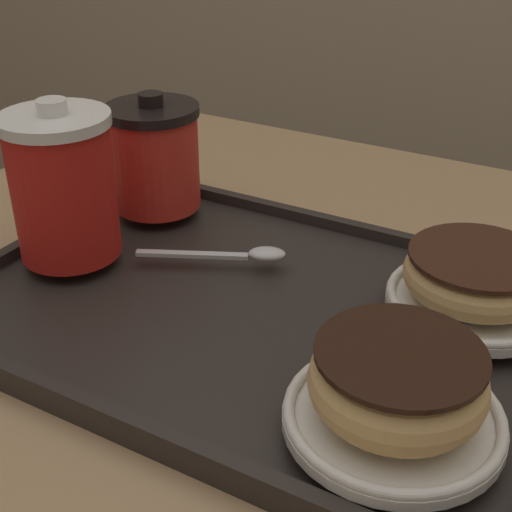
% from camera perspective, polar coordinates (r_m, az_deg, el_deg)
% --- Properties ---
extents(cafe_table, '(0.92, 0.90, 0.70)m').
position_cam_1_polar(cafe_table, '(0.74, 0.67, -16.15)').
color(cafe_table, tan).
rests_on(cafe_table, ground_plane).
extents(serving_tray, '(0.51, 0.36, 0.02)m').
position_cam_1_polar(serving_tray, '(0.62, -0.00, -4.58)').
color(serving_tray, '#282321').
rests_on(serving_tray, cafe_table).
extents(coffee_cup_front, '(0.10, 0.10, 0.15)m').
position_cam_1_polar(coffee_cup_front, '(0.67, -15.18, 5.48)').
color(coffee_cup_front, red).
rests_on(coffee_cup_front, serving_tray).
extents(coffee_cup_rear, '(0.10, 0.10, 0.12)m').
position_cam_1_polar(coffee_cup_rear, '(0.76, -8.10, 7.93)').
color(coffee_cup_rear, red).
rests_on(coffee_cup_rear, serving_tray).
extents(plate_with_chocolate_donut, '(0.15, 0.15, 0.01)m').
position_cam_1_polar(plate_with_chocolate_donut, '(0.49, 10.91, -12.47)').
color(plate_with_chocolate_donut, white).
rests_on(plate_with_chocolate_donut, serving_tray).
extents(donut_chocolate_glazed, '(0.12, 0.12, 0.05)m').
position_cam_1_polar(donut_chocolate_glazed, '(0.47, 11.26, -9.70)').
color(donut_chocolate_glazed, '#DBB270').
rests_on(donut_chocolate_glazed, plate_with_chocolate_donut).
extents(plate_with_plain_donut, '(0.14, 0.14, 0.01)m').
position_cam_1_polar(plate_with_plain_donut, '(0.62, 16.87, -3.36)').
color(plate_with_plain_donut, white).
rests_on(plate_with_plain_donut, serving_tray).
extents(donut_plain, '(0.12, 0.12, 0.04)m').
position_cam_1_polar(donut_plain, '(0.61, 17.22, -1.33)').
color(donut_plain, '#DBB270').
rests_on(donut_plain, plate_with_plain_donut).
extents(spoon, '(0.13, 0.07, 0.01)m').
position_cam_1_polar(spoon, '(0.67, -0.84, 0.16)').
color(spoon, silver).
rests_on(spoon, serving_tray).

